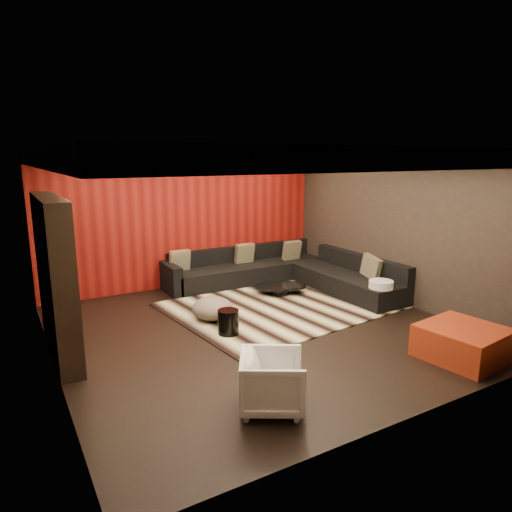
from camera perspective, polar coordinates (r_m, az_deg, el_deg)
floor at (r=7.41m, az=0.32°, el=-9.16°), size 6.00×6.00×0.02m
ceiling at (r=6.89m, az=0.34°, el=13.21°), size 6.00×6.00×0.02m
wall_back at (r=9.70m, az=-8.72°, el=4.49°), size 6.00×0.02×2.80m
wall_left at (r=6.11m, az=-24.84°, el=-1.20°), size 0.02×6.00×2.80m
wall_right at (r=8.90m, az=17.33°, el=3.36°), size 0.02×6.00×2.80m
red_feature_wall at (r=9.66m, az=-8.63°, el=4.46°), size 5.98×0.05×2.78m
soffit_back at (r=9.32m, az=-8.27°, el=12.15°), size 6.00×0.60×0.22m
soffit_front at (r=4.76m, az=17.35°, el=11.55°), size 6.00×0.60×0.22m
soffit_left at (r=6.00m, az=-22.99°, el=11.21°), size 0.60×4.80×0.22m
soffit_right at (r=8.58m, az=16.45°, el=11.76°), size 0.60×4.80×0.22m
cove_back at (r=9.01m, az=-7.43°, el=11.59°), size 4.80×0.08×0.04m
cove_front at (r=5.00m, az=14.39°, el=10.70°), size 4.80×0.08×0.04m
cove_left at (r=6.05m, az=-19.68°, el=10.61°), size 0.08×4.80×0.04m
cove_right at (r=8.34m, az=14.77°, el=11.23°), size 0.08×4.80×0.04m
tv_surround at (r=6.77m, az=-23.77°, el=-2.46°), size 0.30×2.00×2.20m
tv_screen at (r=6.71m, az=-22.68°, el=0.58°), size 0.04×1.30×0.80m
tv_shelf at (r=6.90m, az=-22.16°, el=-5.53°), size 0.04×1.60×0.04m
rug at (r=8.53m, az=3.42°, el=-6.10°), size 4.30×3.42×0.02m
coffee_table at (r=9.14m, az=3.02°, el=-4.16°), size 1.38×1.38×0.18m
drum_stool at (r=7.11m, az=-3.49°, el=-8.22°), size 0.38×0.38×0.39m
striped_pouf at (r=7.74m, az=-5.46°, el=-6.53°), size 0.89×0.89×0.38m
white_side_table at (r=8.51m, az=15.28°, el=-4.74°), size 0.48×0.48×0.54m
orange_ottoman at (r=6.94m, az=24.41°, el=-9.82°), size 1.11×1.11×0.44m
armchair at (r=5.14m, az=2.07°, el=-15.43°), size 0.95×0.94×0.64m
sectional_sofa at (r=9.71m, az=3.60°, el=-2.23°), size 3.65×3.50×0.75m
throw_pillows at (r=9.61m, az=1.82°, el=-0.17°), size 3.26×2.73×0.50m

